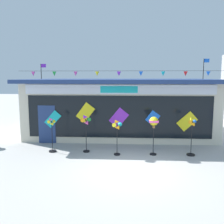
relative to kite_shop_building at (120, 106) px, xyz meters
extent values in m
plane|color=#ADAAA5|center=(0.59, -6.45, -1.69)|extent=(80.00, 80.00, 0.00)
cube|color=beige|center=(0.00, 0.05, -0.12)|extent=(10.50, 5.77, 3.14)
cube|color=navy|center=(0.00, -0.31, 1.55)|extent=(10.90, 6.49, 0.20)
cube|color=silver|center=(0.00, -2.87, 1.16)|extent=(9.66, 0.08, 0.49)
cube|color=#19B7BC|center=(0.00, -2.90, 1.16)|extent=(1.89, 0.04, 0.34)
cube|color=black|center=(0.00, -2.86, -0.25)|extent=(9.45, 0.06, 2.17)
cube|color=navy|center=(-3.78, -2.87, -0.69)|extent=(0.90, 0.07, 2.00)
cube|color=#19B7BC|center=(-3.44, -2.92, -0.39)|extent=(0.92, 0.03, 0.95)
cube|color=yellow|center=(-1.72, -2.92, -0.03)|extent=(1.00, 0.03, 1.07)
cube|color=purple|center=(0.00, -2.92, -0.29)|extent=(1.04, 0.03, 1.08)
cube|color=blue|center=(1.72, -2.92, -0.28)|extent=(0.77, 0.03, 0.80)
cube|color=yellow|center=(3.45, -2.92, -0.44)|extent=(1.07, 0.03, 1.05)
cylinder|color=black|center=(0.00, -3.14, 2.08)|extent=(10.08, 0.01, 0.01)
cone|color=#EA4CA3|center=(-4.29, -3.14, 1.94)|extent=(0.20, 0.20, 0.22)
cone|color=green|center=(-3.22, -3.14, 1.94)|extent=(0.20, 0.20, 0.22)
cone|color=#EA4CA3|center=(-2.14, -3.14, 1.94)|extent=(0.20, 0.20, 0.22)
cone|color=yellow|center=(-1.07, -3.14, 1.94)|extent=(0.20, 0.20, 0.22)
cone|color=purple|center=(0.00, -3.14, 1.94)|extent=(0.20, 0.20, 0.22)
cone|color=blue|center=(1.08, -3.14, 1.94)|extent=(0.20, 0.20, 0.22)
cone|color=#19B7BC|center=(2.15, -3.14, 1.94)|extent=(0.20, 0.20, 0.22)
cone|color=red|center=(3.22, -3.14, 1.94)|extent=(0.20, 0.20, 0.22)
cone|color=blue|center=(4.29, -3.14, 1.94)|extent=(0.20, 0.20, 0.22)
cylinder|color=black|center=(-5.00, 0.05, 2.13)|extent=(0.04, 0.04, 0.95)
cube|color=purple|center=(-4.84, 0.05, 2.48)|extent=(0.32, 0.02, 0.22)
cylinder|color=black|center=(5.00, 0.05, 2.26)|extent=(0.04, 0.04, 1.22)
cube|color=blue|center=(5.16, 0.05, 2.75)|extent=(0.32, 0.02, 0.22)
cylinder|color=black|center=(-3.05, -4.40, -1.66)|extent=(0.35, 0.35, 0.06)
cylinder|color=black|center=(-3.05, -4.40, -0.97)|extent=(0.03, 0.03, 1.44)
cylinder|color=black|center=(-3.05, -4.44, -0.25)|extent=(0.06, 0.04, 0.06)
cone|color=yellow|center=(-2.95, -4.44, -0.25)|extent=(0.15, 0.16, 0.15)
cone|color=#EA4CA3|center=(-3.05, -4.44, -0.15)|extent=(0.16, 0.15, 0.15)
cone|color=yellow|center=(-3.15, -4.44, -0.25)|extent=(0.15, 0.16, 0.15)
cone|color=yellow|center=(-3.05, -4.44, -0.35)|extent=(0.16, 0.15, 0.15)
cylinder|color=black|center=(-1.46, -4.32, -1.66)|extent=(0.30, 0.30, 0.06)
cylinder|color=black|center=(-1.46, -4.32, -0.92)|extent=(0.03, 0.03, 1.52)
cylinder|color=black|center=(-1.46, -4.36, -0.16)|extent=(0.06, 0.04, 0.06)
cone|color=green|center=(-1.33, -4.36, -0.16)|extent=(0.19, 0.20, 0.19)
cone|color=purple|center=(-1.46, -4.36, -0.03)|extent=(0.20, 0.19, 0.19)
cone|color=orange|center=(-1.60, -4.36, -0.16)|extent=(0.19, 0.20, 0.19)
cone|color=#EA4CA3|center=(-1.46, -4.36, -0.29)|extent=(0.20, 0.19, 0.19)
cylinder|color=black|center=(-0.01, -4.69, -1.66)|extent=(0.28, 0.28, 0.06)
cylinder|color=black|center=(-0.01, -4.69, -0.99)|extent=(0.03, 0.03, 1.39)
cylinder|color=black|center=(-0.01, -4.73, -0.30)|extent=(0.06, 0.04, 0.06)
cone|color=#19B7BC|center=(0.11, -4.73, -0.30)|extent=(0.19, 0.20, 0.19)
cone|color=orange|center=(-0.01, -4.73, -0.17)|extent=(0.20, 0.19, 0.19)
cone|color=yellow|center=(-0.14, -4.73, -0.30)|extent=(0.19, 0.20, 0.19)
cone|color=orange|center=(-0.01, -4.73, -0.42)|extent=(0.20, 0.19, 0.19)
cylinder|color=black|center=(1.60, -4.58, -1.66)|extent=(0.30, 0.30, 0.06)
cylinder|color=black|center=(1.60, -4.58, -1.02)|extent=(0.03, 0.03, 1.34)
sphere|color=yellow|center=(1.60, -4.58, -0.15)|extent=(0.39, 0.39, 0.39)
cube|color=#EA4CA3|center=(1.60, -4.58, -0.15)|extent=(0.40, 0.40, 0.09)
cube|color=brown|center=(1.60, -4.58, -0.41)|extent=(0.10, 0.10, 0.10)
cylinder|color=black|center=(3.28, -4.55, -1.66)|extent=(0.36, 0.36, 0.06)
cylinder|color=black|center=(3.28, -4.55, -0.92)|extent=(0.03, 0.03, 1.53)
cylinder|color=black|center=(3.28, -4.59, -0.16)|extent=(0.06, 0.04, 0.06)
cone|color=blue|center=(3.39, -4.59, -0.16)|extent=(0.16, 0.17, 0.16)
cone|color=yellow|center=(3.28, -4.59, -0.04)|extent=(0.17, 0.16, 0.16)
cone|color=orange|center=(3.16, -4.59, -0.16)|extent=(0.16, 0.17, 0.16)
cone|color=orange|center=(3.28, -4.59, -0.27)|extent=(0.17, 0.16, 0.16)
camera|label=1|loc=(0.42, -15.48, 1.80)|focal=39.95mm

